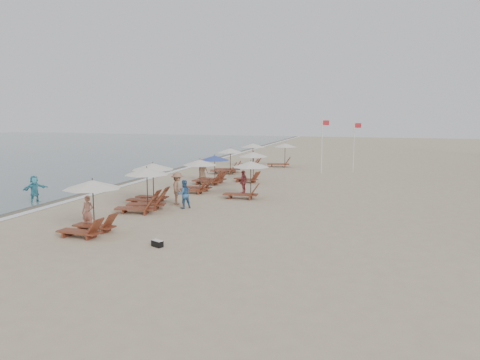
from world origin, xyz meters
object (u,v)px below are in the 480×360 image
(lounger_station_6, at_px, (251,155))
(beachgoer_mid_a, at_px, (184,194))
(beachgoer_far_b, at_px, (203,169))
(flag_pole_near, at_px, (322,143))
(inland_station_0, at_px, (246,176))
(inland_station_2, at_px, (282,153))
(beachgoer_mid_b, at_px, (178,188))
(inland_station_1, at_px, (251,163))
(lounger_station_1, at_px, (143,190))
(beachgoer_far_a, at_px, (244,182))
(beachgoer_near, at_px, (88,213))
(waterline_walker, at_px, (35,189))
(lounger_station_3, at_px, (197,175))
(lounger_station_2, at_px, (150,182))
(lounger_station_4, at_px, (211,170))
(lounger_station_0, at_px, (89,206))
(duffel_bag, at_px, (157,243))
(lounger_station_5, at_px, (227,162))

(lounger_station_6, xyz_separation_m, beachgoer_mid_a, (1.70, -19.15, -0.41))
(beachgoer_far_b, height_order, flag_pole_near, flag_pole_near)
(inland_station_0, xyz_separation_m, flag_pole_near, (2.84, 13.00, 1.24))
(inland_station_2, height_order, beachgoer_mid_b, inland_station_2)
(inland_station_1, relative_size, beachgoer_mid_b, 1.43)
(beachgoer_far_b, bearing_deg, lounger_station_1, -143.76)
(beachgoer_mid_b, xyz_separation_m, beachgoer_far_a, (2.51, 4.42, -0.16))
(beachgoer_near, bearing_deg, inland_station_1, 75.46)
(lounger_station_6, xyz_separation_m, inland_station_2, (2.70, 1.33, 0.14))
(beachgoer_near, distance_m, beachgoer_mid_b, 6.44)
(waterline_walker, relative_size, flag_pole_near, 0.33)
(beachgoer_far_b, xyz_separation_m, waterline_walker, (-5.85, -11.05, -0.06))
(lounger_station_6, relative_size, beachgoer_mid_b, 1.43)
(lounger_station_3, relative_size, beachgoer_far_b, 1.46)
(lounger_station_1, distance_m, beachgoer_far_b, 11.46)
(lounger_station_2, height_order, inland_station_0, lounger_station_2)
(lounger_station_3, xyz_separation_m, waterline_walker, (-7.51, -5.92, -0.35))
(beachgoer_far_b, bearing_deg, lounger_station_6, 22.74)
(lounger_station_2, xyz_separation_m, inland_station_0, (4.79, 2.91, 0.12))
(lounger_station_4, distance_m, inland_station_1, 2.99)
(lounger_station_1, distance_m, lounger_station_2, 2.34)
(lounger_station_1, bearing_deg, beachgoer_far_a, 62.89)
(beachgoer_mid_b, distance_m, beachgoer_far_a, 5.08)
(inland_station_2, bearing_deg, lounger_station_3, -98.11)
(lounger_station_0, bearing_deg, flag_pole_near, 73.67)
(lounger_station_2, distance_m, inland_station_2, 19.97)
(beachgoer_mid_b, xyz_separation_m, duffel_bag, (2.73, -7.81, -0.78))
(lounger_station_3, xyz_separation_m, inland_station_1, (2.06, 5.32, 0.32))
(beachgoer_mid_b, bearing_deg, beachgoer_far_b, -5.68)
(inland_station_1, xyz_separation_m, duffel_bag, (1.14, -17.15, -1.32))
(beachgoer_mid_a, distance_m, beachgoer_mid_b, 1.14)
(lounger_station_1, xyz_separation_m, duffel_bag, (3.63, -5.57, -0.99))
(lounger_station_2, distance_m, inland_station_0, 5.61)
(lounger_station_2, distance_m, lounger_station_4, 7.81)
(lounger_station_0, relative_size, lounger_station_4, 0.98)
(beachgoer_far_b, xyz_separation_m, flag_pole_near, (8.10, 6.73, 1.74))
(lounger_station_0, bearing_deg, inland_station_1, 81.91)
(lounger_station_6, xyz_separation_m, inland_station_0, (4.07, -15.43, 0.16))
(lounger_station_0, height_order, lounger_station_5, lounger_station_0)
(lounger_station_1, bearing_deg, beachgoer_far_b, 96.14)
(inland_station_0, height_order, duffel_bag, inland_station_0)
(lounger_station_4, relative_size, flag_pole_near, 0.57)
(lounger_station_5, xyz_separation_m, inland_station_0, (4.84, -10.81, 0.35))
(beachgoer_near, distance_m, waterline_walker, 7.90)
(lounger_station_3, relative_size, lounger_station_6, 0.94)
(inland_station_1, height_order, beachgoer_far_b, inland_station_1)
(inland_station_2, xyz_separation_m, beachgoer_mid_a, (-1.00, -20.48, -0.55))
(beachgoer_near, relative_size, waterline_walker, 0.97)
(beachgoer_mid_a, relative_size, flag_pole_near, 0.33)
(beachgoer_near, relative_size, beachgoer_mid_a, 0.98)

